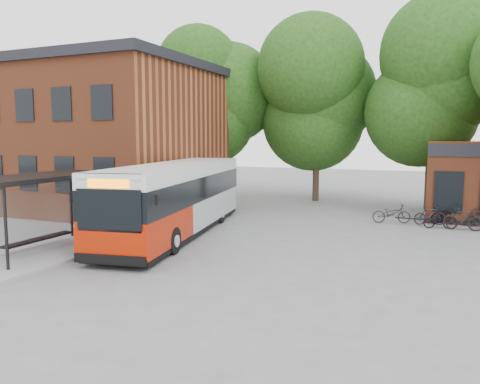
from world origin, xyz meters
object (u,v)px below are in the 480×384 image
at_px(city_bus, 177,199).
at_px(bicycle_1, 430,215).
at_px(bicycle_0, 391,214).
at_px(bus_shelter, 43,214).
at_px(bicycle_2, 440,220).
at_px(bicycle_3, 463,219).
at_px(bicycle_4, 449,216).

xyz_separation_m(city_bus, bicycle_1, (10.11, 6.65, -1.08)).
bearing_deg(bicycle_1, bicycle_0, 77.45).
height_order(bus_shelter, bicycle_2, bus_shelter).
bearing_deg(bicycle_0, bicycle_3, -118.38).
bearing_deg(bicycle_2, city_bus, 101.51).
bearing_deg(bicycle_1, city_bus, 102.76).
bearing_deg(bicycle_3, bicycle_0, 80.81).
distance_m(bicycle_2, bicycle_3, 0.95).
bearing_deg(bicycle_4, bus_shelter, 114.96).
xyz_separation_m(bicycle_3, bicycle_4, (-0.56, 1.29, -0.07)).
bearing_deg(bicycle_0, bus_shelter, 119.17).
height_order(bicycle_0, bicycle_3, bicycle_3).
bearing_deg(bicycle_4, bicycle_2, 146.27).
distance_m(bicycle_0, bicycle_4, 2.68).
bearing_deg(bicycle_3, bicycle_4, 26.07).
bearing_deg(bicycle_3, bicycle_2, 87.22).
height_order(bicycle_0, bicycle_4, bicycle_0).
xyz_separation_m(city_bus, bicycle_0, (8.36, 6.40, -1.06)).
bearing_deg(bus_shelter, bicycle_4, 41.44).
bearing_deg(city_bus, bicycle_2, 18.48).
xyz_separation_m(bicycle_0, bicycle_1, (1.76, 0.25, -0.02)).
bearing_deg(bicycle_1, bicycle_4, -85.63).
bearing_deg(bicycle_2, bicycle_1, 12.62).
bearing_deg(bicycle_2, bus_shelter, 111.87).
xyz_separation_m(bicycle_1, bicycle_4, (0.84, 0.39, -0.02)).
height_order(bus_shelter, bicycle_3, bus_shelter).
xyz_separation_m(bicycle_1, bicycle_3, (1.41, -0.90, 0.05)).
relative_size(bus_shelter, bicycle_1, 4.52).
xyz_separation_m(bicycle_2, bicycle_3, (0.94, -0.09, 0.12)).
relative_size(bicycle_3, bicycle_4, 1.01).
distance_m(city_bus, bicycle_0, 10.58).
height_order(bicycle_2, bicycle_4, bicycle_4).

